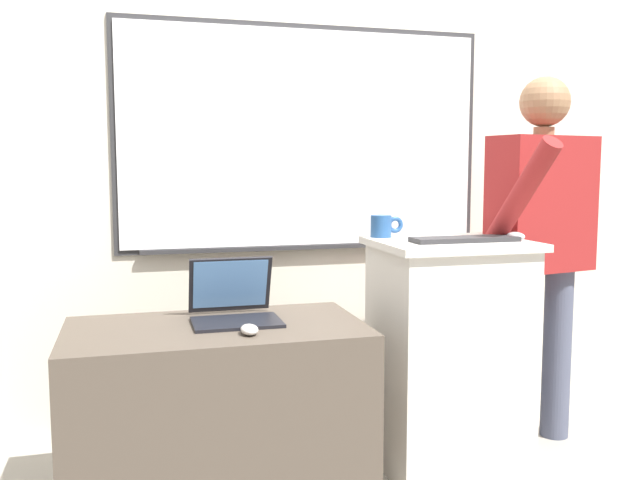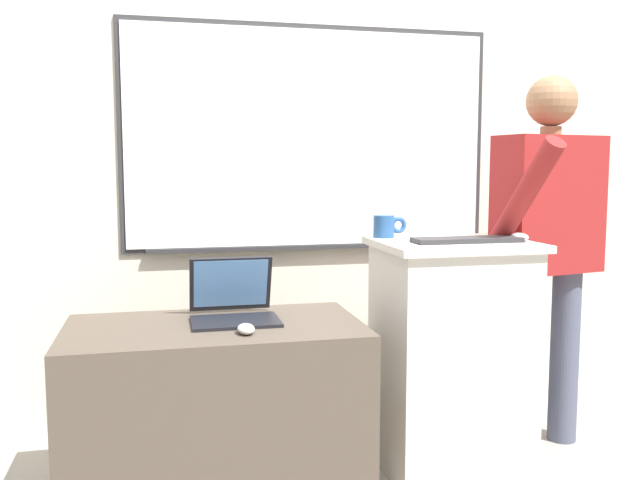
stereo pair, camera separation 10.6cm
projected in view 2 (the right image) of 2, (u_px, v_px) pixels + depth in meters
back_wall at (342, 134)px, 3.39m from camera, size 6.40×0.17×2.87m
lectern_podium at (451, 355)px, 2.82m from camera, size 0.62×0.53×0.97m
side_desk at (216, 416)px, 2.51m from camera, size 1.08×0.61×0.69m
person_presenter at (548, 233)px, 3.00m from camera, size 0.64×0.60×1.67m
laptop at (233, 300)px, 2.58m from camera, size 0.32×0.32×0.23m
wireless_keyboard at (467, 240)px, 2.71m from camera, size 0.44×0.13×0.02m
computer_mouse_by_laptop at (246, 329)px, 2.34m from camera, size 0.06×0.10×0.03m
computer_mouse_by_keyboard at (520, 237)px, 2.76m from camera, size 0.06×0.10×0.03m
coffee_mug at (386, 226)px, 2.89m from camera, size 0.15×0.09×0.10m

